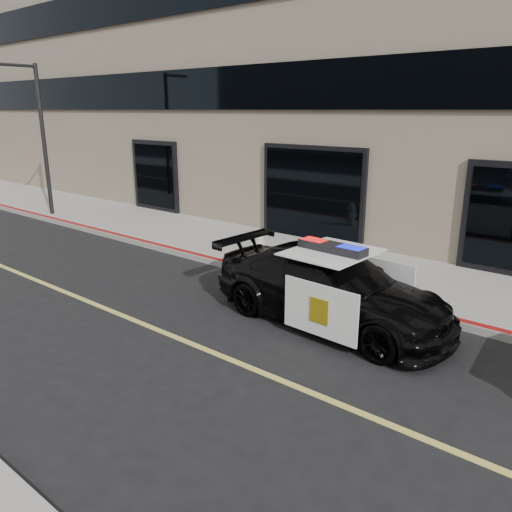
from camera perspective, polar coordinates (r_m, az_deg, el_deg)
The scene contains 6 objects.
ground at distance 9.51m, azimuth -12.10°, elevation -7.90°, with size 120.00×120.00×0.00m, color black.
sidewalk_n at distance 13.16m, azimuth 5.84°, elevation -0.36°, with size 60.00×3.50×0.15m, color gray.
building_n at distance 17.38m, azimuth 16.89°, elevation 22.86°, with size 60.00×7.00×12.00m, color #756856.
police_car at distance 9.34m, azimuth 8.51°, elevation -3.58°, with size 2.44×4.90×1.54m.
fire_hydrant at distance 12.92m, azimuth 0.26°, elevation 1.32°, with size 0.33×0.46×0.73m.
street_light at distance 19.66m, azimuth -23.35°, elevation 12.73°, with size 0.15×1.33×5.22m.
Camera 1 is at (6.88, -5.32, 3.86)m, focal length 35.00 mm.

